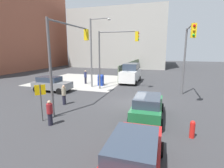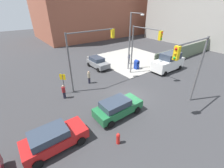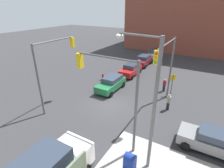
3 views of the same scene
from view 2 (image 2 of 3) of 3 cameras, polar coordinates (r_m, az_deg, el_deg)
ground_plane at (r=16.59m, az=6.49°, el=-4.41°), size 120.00×120.00×0.00m
sidewalk_corner at (r=28.18m, az=7.42°, el=9.57°), size 12.00×12.00×0.01m
construction_fence at (r=31.15m, az=26.61°, el=10.97°), size 18.57×0.12×2.40m
building_warehouse_north at (r=51.05m, az=-7.53°, el=28.55°), size 32.00×18.00×18.80m
building_loft_east at (r=49.75m, az=32.78°, el=22.17°), size 20.00×24.00×14.29m
smokestack at (r=56.93m, az=9.29°, el=27.68°), size 1.80×1.80×17.41m
traffic_signal_nw_corner at (r=16.89m, az=-9.05°, el=13.36°), size 6.03×0.36×6.50m
traffic_signal_se_corner at (r=14.32m, az=28.15°, el=7.38°), size 4.93×0.36×6.50m
traffic_signal_ne_corner at (r=19.69m, az=11.41°, el=14.99°), size 0.36×4.56×6.50m
street_lamp_corner at (r=21.90m, az=7.33°, el=16.94°), size 0.77×2.65×8.00m
warning_sign_two_way at (r=16.92m, az=-18.15°, el=1.32°), size 0.48×0.48×2.40m
mailbox_blue at (r=23.40m, az=9.37°, el=7.49°), size 0.56×0.64×1.43m
fire_hydrant at (r=11.28m, az=2.34°, el=-19.99°), size 0.26×0.26×0.94m
hatchback_green at (r=13.37m, az=2.13°, el=-8.82°), size 4.45×2.02×1.62m
sedan_gray at (r=23.67m, az=-5.47°, el=8.18°), size 2.02×4.15×1.62m
hatchback_red at (r=11.51m, az=-21.28°, el=-18.68°), size 4.26×2.02×1.62m
van_white_delivery at (r=23.91m, az=20.63°, el=7.80°), size 5.40×2.32×2.62m
pedestrian_crossing at (r=16.44m, az=-17.89°, el=-2.79°), size 0.36×0.36×1.56m
pedestrian_waiting at (r=25.34m, az=6.45°, el=9.72°), size 0.36×0.36×1.80m
pedestrian_walking_north at (r=18.85m, az=-8.76°, el=2.62°), size 0.36×0.36×1.65m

